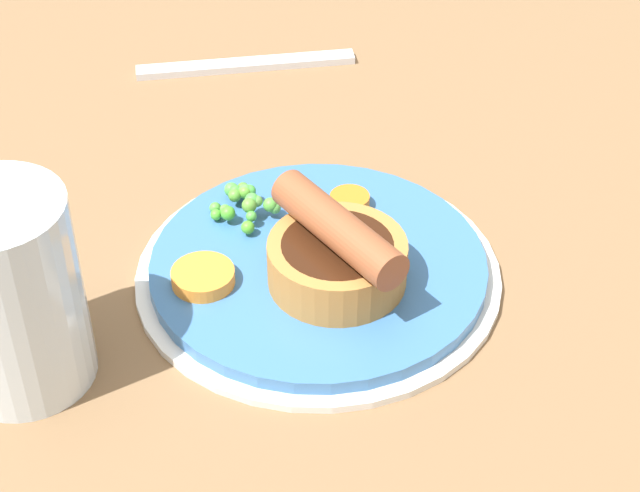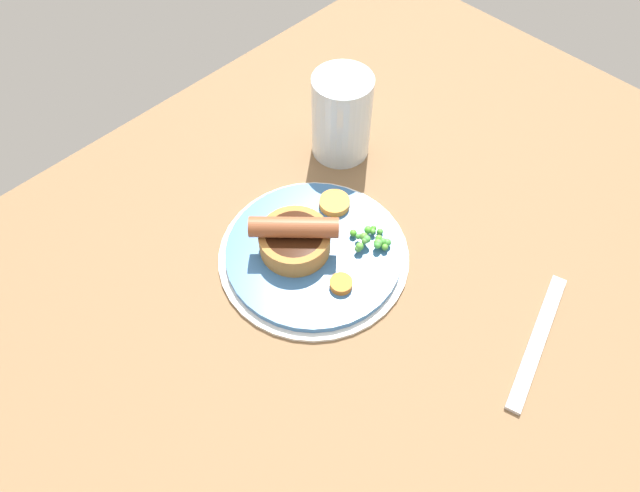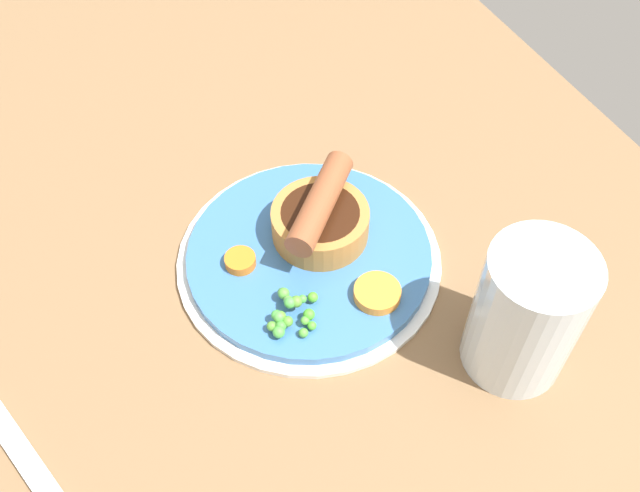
{
  "view_description": "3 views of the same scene",
  "coord_description": "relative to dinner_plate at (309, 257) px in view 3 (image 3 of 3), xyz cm",
  "views": [
    {
      "loc": [
        -8.57,
        54.8,
        47.35
      ],
      "look_at": [
        -2.1,
        4.56,
        6.03
      ],
      "focal_mm": 60.0,
      "sensor_mm": 36.0,
      "label": 1
    },
    {
      "loc": [
        -28.97,
        -23.95,
        60.37
      ],
      "look_at": [
        -2.32,
        2.55,
        7.03
      ],
      "focal_mm": 32.0,
      "sensor_mm": 36.0,
      "label": 2
    },
    {
      "loc": [
        32.21,
        -11.69,
        52.99
      ],
      "look_at": [
        -0.8,
        4.53,
        6.15
      ],
      "focal_mm": 40.0,
      "sensor_mm": 36.0,
      "label": 3
    }
  ],
  "objects": [
    {
      "name": "sausage_pudding",
      "position": [
        -1.38,
        1.76,
        2.91
      ],
      "size": [
        8.86,
        9.07,
        5.31
      ],
      "rotation": [
        0.0,
        0.0,
        2.34
      ],
      "color": "#AD7538",
      "rests_on": "dinner_plate"
    },
    {
      "name": "pea_pile",
      "position": [
        5.47,
        -4.31,
        1.75
      ],
      "size": [
        4.79,
        4.95,
        1.76
      ],
      "color": "green",
      "rests_on": "dinner_plate"
    },
    {
      "name": "drinking_glass",
      "position": [
        15.45,
        10.31,
        5.42
      ],
      "size": [
        7.92,
        7.92,
        11.97
      ],
      "primitive_type": "cylinder",
      "color": "silver",
      "rests_on": "dining_table"
    },
    {
      "name": "dining_table",
      "position": [
        1.92,
        -4.02,
        -2.07
      ],
      "size": [
        110.0,
        80.0,
        3.0
      ],
      "primitive_type": "cube",
      "color": "brown",
      "rests_on": "ground"
    },
    {
      "name": "carrot_slice_2",
      "position": [
        -1.35,
        -5.81,
        1.29
      ],
      "size": [
        3.69,
        3.69,
        0.91
      ],
      "primitive_type": "cylinder",
      "rotation": [
        0.0,
        0.0,
        2.17
      ],
      "color": "orange",
      "rests_on": "dinner_plate"
    },
    {
      "name": "fork",
      "position": [
        9.31,
        -25.49,
        -0.27
      ],
      "size": [
        17.73,
        6.56,
        0.6
      ],
      "primitive_type": "cube",
      "rotation": [
        0.0,
        0.0,
        0.28
      ],
      "color": "silver",
      "rests_on": "dining_table"
    },
    {
      "name": "carrot_slice_1",
      "position": [
        6.68,
        2.99,
        1.3
      ],
      "size": [
        5.21,
        5.21,
        0.94
      ],
      "primitive_type": "cylinder",
      "rotation": [
        0.0,
        0.0,
        1.11
      ],
      "color": "orange",
      "rests_on": "dinner_plate"
    },
    {
      "name": "dinner_plate",
      "position": [
        0.0,
        0.0,
        0.0
      ],
      "size": [
        23.05,
        23.05,
        1.4
      ],
      "color": "silver",
      "rests_on": "dining_table"
    }
  ]
}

